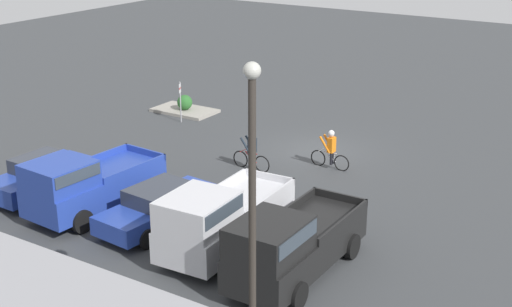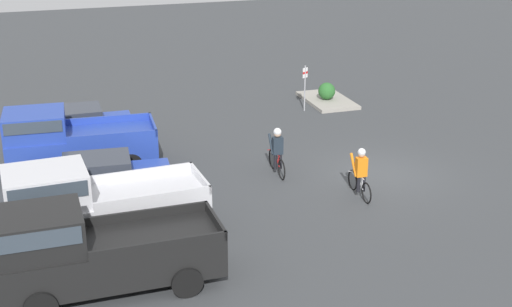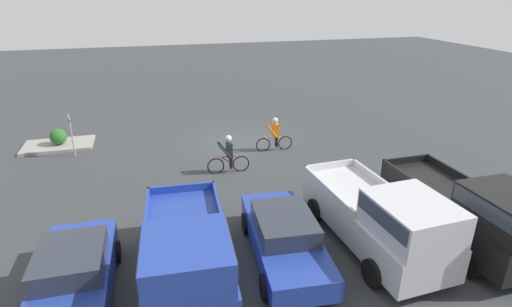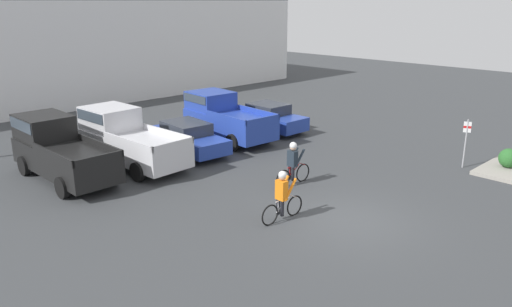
{
  "view_description": "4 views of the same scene",
  "coord_description": "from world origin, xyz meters",
  "px_view_note": "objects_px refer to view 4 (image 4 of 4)",
  "views": [
    {
      "loc": [
        -13.96,
        26.7,
        10.6
      ],
      "look_at": [
        0.25,
        4.55,
        1.2
      ],
      "focal_mm": 50.0,
      "sensor_mm": 36.0,
      "label": 1
    },
    {
      "loc": [
        -20.75,
        11.42,
        9.54
      ],
      "look_at": [
        0.25,
        4.55,
        1.2
      ],
      "focal_mm": 50.0,
      "sensor_mm": 36.0,
      "label": 2
    },
    {
      "loc": [
        4.19,
        18.82,
        7.32
      ],
      "look_at": [
        0.25,
        4.55,
        1.2
      ],
      "focal_mm": 28.0,
      "sensor_mm": 36.0,
      "label": 3
    },
    {
      "loc": [
        -12.41,
        -8.32,
        6.74
      ],
      "look_at": [
        0.25,
        4.55,
        1.2
      ],
      "focal_mm": 35.0,
      "sensor_mm": 36.0,
      "label": 4
    }
  ],
  "objects_px": {
    "sedan_0": "(187,137)",
    "pickup_truck_2": "(224,116)",
    "pickup_truck_1": "(126,137)",
    "pickup_truck_0": "(58,148)",
    "cyclist_1": "(282,195)",
    "shrub": "(509,158)",
    "cyclist_0": "(293,163)",
    "sedan_1": "(268,117)",
    "fire_lane_sign": "(466,139)"
  },
  "relations": [
    {
      "from": "pickup_truck_1",
      "to": "shrub",
      "type": "distance_m",
      "value": 16.01
    },
    {
      "from": "sedan_0",
      "to": "fire_lane_sign",
      "type": "height_order",
      "value": "fire_lane_sign"
    },
    {
      "from": "pickup_truck_0",
      "to": "cyclist_1",
      "type": "xyz_separation_m",
      "value": [
        3.25,
        -9.0,
        -0.34
      ]
    },
    {
      "from": "sedan_0",
      "to": "cyclist_0",
      "type": "height_order",
      "value": "cyclist_0"
    },
    {
      "from": "pickup_truck_1",
      "to": "fire_lane_sign",
      "type": "height_order",
      "value": "pickup_truck_1"
    },
    {
      "from": "sedan_0",
      "to": "cyclist_1",
      "type": "height_order",
      "value": "cyclist_1"
    },
    {
      "from": "cyclist_0",
      "to": "shrub",
      "type": "bearing_deg",
      "value": -34.37
    },
    {
      "from": "pickup_truck_1",
      "to": "pickup_truck_0",
      "type": "bearing_deg",
      "value": 172.65
    },
    {
      "from": "sedan_0",
      "to": "pickup_truck_2",
      "type": "height_order",
      "value": "pickup_truck_2"
    },
    {
      "from": "cyclist_1",
      "to": "fire_lane_sign",
      "type": "height_order",
      "value": "fire_lane_sign"
    },
    {
      "from": "pickup_truck_0",
      "to": "sedan_1",
      "type": "height_order",
      "value": "pickup_truck_0"
    },
    {
      "from": "pickup_truck_2",
      "to": "fire_lane_sign",
      "type": "distance_m",
      "value": 11.35
    },
    {
      "from": "pickup_truck_2",
      "to": "shrub",
      "type": "xyz_separation_m",
      "value": [
        5.04,
        -12.05,
        -0.62
      ]
    },
    {
      "from": "cyclist_1",
      "to": "cyclist_0",
      "type": "bearing_deg",
      "value": 35.51
    },
    {
      "from": "pickup_truck_0",
      "to": "sedan_1",
      "type": "relative_size",
      "value": 1.29
    },
    {
      "from": "pickup_truck_0",
      "to": "sedan_0",
      "type": "height_order",
      "value": "pickup_truck_0"
    },
    {
      "from": "cyclist_0",
      "to": "fire_lane_sign",
      "type": "relative_size",
      "value": 0.88
    },
    {
      "from": "pickup_truck_2",
      "to": "shrub",
      "type": "bearing_deg",
      "value": -67.3
    },
    {
      "from": "pickup_truck_1",
      "to": "sedan_0",
      "type": "height_order",
      "value": "pickup_truck_1"
    },
    {
      "from": "cyclist_0",
      "to": "cyclist_1",
      "type": "height_order",
      "value": "cyclist_0"
    },
    {
      "from": "pickup_truck_1",
      "to": "fire_lane_sign",
      "type": "distance_m",
      "value": 14.3
    },
    {
      "from": "pickup_truck_1",
      "to": "sedan_0",
      "type": "distance_m",
      "value": 2.91
    },
    {
      "from": "pickup_truck_2",
      "to": "shrub",
      "type": "height_order",
      "value": "pickup_truck_2"
    },
    {
      "from": "sedan_1",
      "to": "shrub",
      "type": "xyz_separation_m",
      "value": [
        2.27,
        -11.58,
        -0.18
      ]
    },
    {
      "from": "cyclist_0",
      "to": "cyclist_1",
      "type": "xyz_separation_m",
      "value": [
        -2.68,
        -1.91,
        -0.03
      ]
    },
    {
      "from": "cyclist_1",
      "to": "shrub",
      "type": "relative_size",
      "value": 2.29
    },
    {
      "from": "fire_lane_sign",
      "to": "shrub",
      "type": "distance_m",
      "value": 1.87
    },
    {
      "from": "pickup_truck_0",
      "to": "pickup_truck_1",
      "type": "height_order",
      "value": "pickup_truck_0"
    },
    {
      "from": "fire_lane_sign",
      "to": "pickup_truck_2",
      "type": "bearing_deg",
      "value": 111.35
    },
    {
      "from": "pickup_truck_1",
      "to": "fire_lane_sign",
      "type": "relative_size",
      "value": 2.7
    },
    {
      "from": "sedan_1",
      "to": "cyclist_1",
      "type": "distance_m",
      "value": 11.51
    },
    {
      "from": "sedan_1",
      "to": "sedan_0",
      "type": "bearing_deg",
      "value": -178.06
    },
    {
      "from": "pickup_truck_2",
      "to": "sedan_0",
      "type": "bearing_deg",
      "value": -166.89
    },
    {
      "from": "fire_lane_sign",
      "to": "cyclist_1",
      "type": "bearing_deg",
      "value": 169.19
    },
    {
      "from": "pickup_truck_0",
      "to": "sedan_1",
      "type": "bearing_deg",
      "value": -3.44
    },
    {
      "from": "sedan_1",
      "to": "shrub",
      "type": "height_order",
      "value": "sedan_1"
    },
    {
      "from": "cyclist_0",
      "to": "sedan_1",
      "type": "bearing_deg",
      "value": 50.56
    },
    {
      "from": "pickup_truck_0",
      "to": "cyclist_0",
      "type": "xyz_separation_m",
      "value": [
        5.93,
        -7.09,
        -0.31
      ]
    },
    {
      "from": "shrub",
      "to": "cyclist_0",
      "type": "bearing_deg",
      "value": 145.63
    },
    {
      "from": "sedan_0",
      "to": "cyclist_0",
      "type": "relative_size",
      "value": 2.64
    },
    {
      "from": "pickup_truck_1",
      "to": "cyclist_1",
      "type": "xyz_separation_m",
      "value": [
        0.47,
        -8.64,
        -0.33
      ]
    },
    {
      "from": "sedan_0",
      "to": "cyclist_0",
      "type": "distance_m",
      "value": 6.24
    },
    {
      "from": "cyclist_1",
      "to": "fire_lane_sign",
      "type": "xyz_separation_m",
      "value": [
        9.31,
        -1.78,
        0.41
      ]
    },
    {
      "from": "cyclist_0",
      "to": "shrub",
      "type": "distance_m",
      "value": 9.15
    },
    {
      "from": "cyclist_1",
      "to": "shrub",
      "type": "bearing_deg",
      "value": -17.66
    },
    {
      "from": "pickup_truck_1",
      "to": "cyclist_1",
      "type": "relative_size",
      "value": 3.09
    },
    {
      "from": "pickup_truck_2",
      "to": "shrub",
      "type": "relative_size",
      "value": 6.59
    },
    {
      "from": "sedan_1",
      "to": "fire_lane_sign",
      "type": "bearing_deg",
      "value": -82.32
    },
    {
      "from": "pickup_truck_2",
      "to": "cyclist_1",
      "type": "bearing_deg",
      "value": -120.51
    },
    {
      "from": "sedan_0",
      "to": "pickup_truck_1",
      "type": "bearing_deg",
      "value": 169.86
    }
  ]
}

